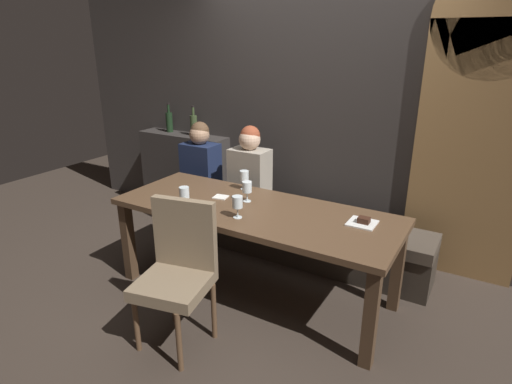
{
  "coord_description": "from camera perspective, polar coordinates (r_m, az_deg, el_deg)",
  "views": [
    {
      "loc": [
        1.51,
        -2.54,
        1.94
      ],
      "look_at": [
        -0.03,
        0.08,
        0.84
      ],
      "focal_mm": 29.42,
      "sensor_mm": 36.0,
      "label": 1
    }
  ],
  "objects": [
    {
      "name": "banquette_bench",
      "position": [
        3.96,
        5.0,
        -5.75
      ],
      "size": [
        2.5,
        0.44,
        0.45
      ],
      "color": "#312A23",
      "rests_on": "ground"
    },
    {
      "name": "folded_napkin",
      "position": [
        3.41,
        -4.82,
        -0.68
      ],
      "size": [
        0.13,
        0.12,
        0.01
      ],
      "primitive_type": "cube",
      "rotation": [
        0.0,
        0.0,
        0.19
      ],
      "color": "silver",
      "rests_on": "dining_table"
    },
    {
      "name": "wine_glass_near_right",
      "position": [
        3.21,
        -9.73,
        -0.21
      ],
      "size": [
        0.08,
        0.08,
        0.16
      ],
      "color": "silver",
      "rests_on": "dining_table"
    },
    {
      "name": "wine_glass_end_left",
      "position": [
        3.56,
        -1.61,
        2.17
      ],
      "size": [
        0.08,
        0.08,
        0.16
      ],
      "color": "silver",
      "rests_on": "dining_table"
    },
    {
      "name": "back_wall_tiled",
      "position": [
        4.08,
        8.83,
        13.5
      ],
      "size": [
        6.0,
        0.12,
        3.0
      ],
      "primitive_type": "cube",
      "color": "#383330",
      "rests_on": "ground"
    },
    {
      "name": "back_counter",
      "position": [
        4.93,
        -9.54,
        2.37
      ],
      "size": [
        1.1,
        0.28,
        0.95
      ],
      "primitive_type": "cube",
      "color": "#2F2B29",
      "rests_on": "ground"
    },
    {
      "name": "chair_near_side",
      "position": [
        2.82,
        -10.51,
        -9.76
      ],
      "size": [
        0.52,
        0.52,
        0.98
      ],
      "color": "brown",
      "rests_on": "ground"
    },
    {
      "name": "ground",
      "position": [
        3.54,
        -0.21,
        -13.36
      ],
      "size": [
        9.0,
        9.0,
        0.0
      ],
      "primitive_type": "plane",
      "color": "#382D26"
    },
    {
      "name": "arched_door",
      "position": [
        3.74,
        28.03,
        8.76
      ],
      "size": [
        0.9,
        0.05,
        2.55
      ],
      "color": "olive",
      "rests_on": "ground"
    },
    {
      "name": "wine_bottle_pale_label",
      "position": [
        4.7,
        -8.46,
        9.05
      ],
      "size": [
        0.08,
        0.08,
        0.33
      ],
      "color": "#384728",
      "rests_on": "back_counter"
    },
    {
      "name": "wine_bottle_dark_red",
      "position": [
        4.94,
        -11.71,
        9.39
      ],
      "size": [
        0.08,
        0.08,
        0.33
      ],
      "color": "black",
      "rests_on": "back_counter"
    },
    {
      "name": "wine_glass_center_front",
      "position": [
        2.98,
        -2.54,
        -1.43
      ],
      "size": [
        0.08,
        0.08,
        0.16
      ],
      "color": "silver",
      "rests_on": "dining_table"
    },
    {
      "name": "dessert_plate",
      "position": [
        3.01,
        14.32,
        -3.98
      ],
      "size": [
        0.19,
        0.19,
        0.05
      ],
      "color": "white",
      "rests_on": "dining_table"
    },
    {
      "name": "dining_table",
      "position": [
        3.22,
        -0.22,
        -3.63
      ],
      "size": [
        2.2,
        0.84,
        0.74
      ],
      "color": "#493422",
      "rests_on": "ground"
    },
    {
      "name": "diner_bearded",
      "position": [
        3.94,
        -0.85,
        3.24
      ],
      "size": [
        0.36,
        0.24,
        0.76
      ],
      "color": "#9E9384",
      "rests_on": "banquette_bench"
    },
    {
      "name": "diner_redhead",
      "position": [
        4.27,
        -7.53,
        4.27
      ],
      "size": [
        0.36,
        0.24,
        0.74
      ],
      "color": "#192342",
      "rests_on": "banquette_bench"
    },
    {
      "name": "wine_glass_far_right",
      "position": [
        3.28,
        -1.23,
        0.62
      ],
      "size": [
        0.08,
        0.08,
        0.16
      ],
      "color": "silver",
      "rests_on": "dining_table"
    }
  ]
}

